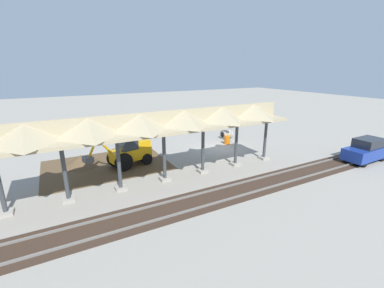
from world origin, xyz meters
name	(u,v)px	position (x,y,z in m)	size (l,w,h in m)	color
ground_plane	(219,148)	(0.00, 0.00, 0.00)	(120.00, 120.00, 0.00)	gray
dirt_work_zone	(107,165)	(10.59, -0.57, 0.00)	(9.49, 7.00, 0.01)	brown
platform_canopy	(163,122)	(7.56, 4.35, 4.16)	(19.68, 3.20, 4.90)	#9E998E
rail_tracks	(283,178)	(0.00, 8.12, 0.03)	(60.00, 2.58, 0.15)	slate
stop_sign	(232,125)	(-2.42, -1.34, 1.82)	(0.63, 0.47, 2.52)	gray
backhoe	(129,151)	(8.99, 0.41, 1.26)	(5.34, 2.33, 2.82)	orange
dirt_mound	(82,165)	(12.34, -1.52, 0.00)	(6.02, 6.02, 1.75)	brown
concrete_pipe	(226,134)	(-2.75, -2.63, 0.49)	(1.10, 1.02, 0.98)	#9E9384
distant_parked_car	(366,150)	(-8.74, 8.85, 0.98)	(4.23, 1.83, 1.98)	navy
traffic_barrel	(227,140)	(-1.54, -0.84, 0.45)	(0.56, 0.56, 0.90)	orange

